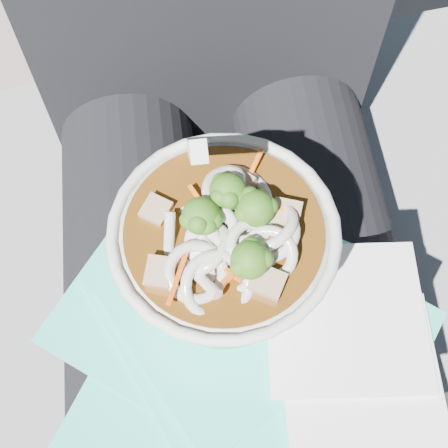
{
  "coord_description": "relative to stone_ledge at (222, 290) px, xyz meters",
  "views": [
    {
      "loc": [
        -0.04,
        -0.18,
        1.13
      ],
      "look_at": [
        -0.01,
        0.01,
        0.74
      ],
      "focal_mm": 50.0,
      "sensor_mm": 36.0,
      "label": 1
    }
  ],
  "objects": [
    {
      "name": "napkins",
      "position": [
        0.08,
        -0.21,
        0.4
      ],
      "size": [
        0.14,
        0.18,
        0.01
      ],
      "color": "white",
      "rests_on": "plastic_bag"
    },
    {
      "name": "stone_ledge",
      "position": [
        0.0,
        0.0,
        0.0
      ],
      "size": [
        1.05,
        0.61,
        0.48
      ],
      "primitive_type": "cube",
      "rotation": [
        0.0,
        0.0,
        0.11
      ],
      "color": "slate",
      "rests_on": "ground"
    },
    {
      "name": "ground",
      "position": [
        0.0,
        -0.15,
        -0.24
      ],
      "size": [
        20.0,
        20.0,
        0.0
      ],
      "primitive_type": "plane",
      "color": "slate",
      "rests_on": "ground"
    },
    {
      "name": "person_body",
      "position": [
        -0.0,
        -0.06,
        0.33
      ],
      "size": [
        0.34,
        0.94,
        1.02
      ],
      "color": "black",
      "rests_on": "ground"
    },
    {
      "name": "plastic_bag",
      "position": [
        -0.01,
        -0.17,
        0.39
      ],
      "size": [
        0.34,
        0.3,
        0.01
      ],
      "color": "#33D5BE",
      "rests_on": "lap"
    },
    {
      "name": "udon_bowl",
      "position": [
        -0.01,
        -0.14,
        0.46
      ],
      "size": [
        0.18,
        0.18,
        0.21
      ],
      "color": "silver",
      "rests_on": "plastic_bag"
    },
    {
      "name": "lap",
      "position": [
        0.0,
        -0.15,
        0.31
      ],
      "size": [
        0.33,
        0.48,
        0.14
      ],
      "color": "black",
      "rests_on": "stone_ledge"
    }
  ]
}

